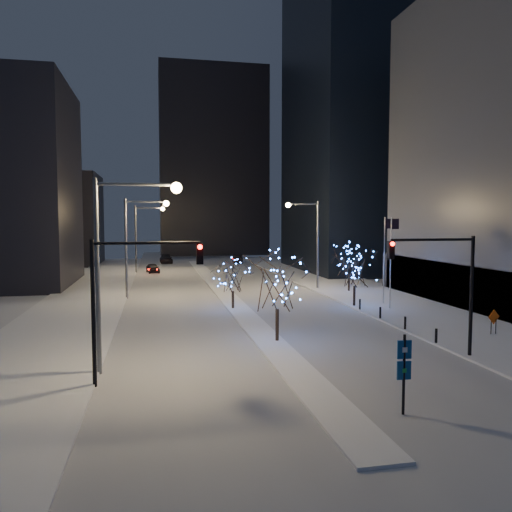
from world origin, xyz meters
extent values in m
plane|color=silver|center=(0.00, 0.00, 0.00)|extent=(160.00, 160.00, 0.00)
cube|color=#B1B6C1|center=(0.00, 35.00, 0.01)|extent=(20.00, 130.00, 0.02)
cube|color=silver|center=(0.00, 30.00, 0.07)|extent=(2.00, 80.00, 0.15)
cube|color=silver|center=(15.00, 20.00, 0.07)|extent=(10.00, 90.00, 0.15)
cube|color=silver|center=(-14.00, 20.00, 0.07)|extent=(8.00, 90.00, 0.15)
cube|color=black|center=(-26.00, 70.00, 8.00)|extent=(18.00, 16.00, 16.00)
cube|color=black|center=(6.00, 92.00, 21.00)|extent=(24.00, 14.00, 42.00)
cylinder|color=#595E66|center=(-10.00, 2.00, 5.00)|extent=(0.24, 0.24, 10.00)
cylinder|color=#595E66|center=(-8.00, 2.00, 9.70)|extent=(4.00, 0.16, 0.16)
sphere|color=#FFC17F|center=(-6.00, 2.00, 9.55)|extent=(0.56, 0.56, 0.56)
cylinder|color=#595E66|center=(-10.00, 27.00, 5.00)|extent=(0.24, 0.24, 10.00)
cylinder|color=#595E66|center=(-8.00, 27.00, 9.70)|extent=(4.00, 0.16, 0.16)
sphere|color=#FFC17F|center=(-6.00, 27.00, 9.55)|extent=(0.56, 0.56, 0.56)
cylinder|color=#595E66|center=(-10.00, 52.00, 5.00)|extent=(0.24, 0.24, 10.00)
cylinder|color=#595E66|center=(-8.00, 52.00, 9.70)|extent=(4.00, 0.16, 0.16)
sphere|color=#FFC17F|center=(-6.00, 52.00, 9.55)|extent=(0.56, 0.56, 0.56)
cylinder|color=#595E66|center=(11.00, 30.00, 5.00)|extent=(0.24, 0.24, 10.00)
cylinder|color=#595E66|center=(9.25, 30.00, 9.70)|extent=(3.50, 0.16, 0.16)
sphere|color=#FFC17F|center=(7.50, 30.00, 9.55)|extent=(0.56, 0.56, 0.56)
cylinder|color=black|center=(-10.00, 0.00, 3.50)|extent=(0.20, 0.20, 7.00)
cylinder|color=black|center=(-7.50, 0.00, 6.80)|extent=(5.00, 0.14, 0.14)
cube|color=black|center=(-5.00, 0.00, 6.25)|extent=(0.32, 0.28, 1.00)
sphere|color=#FF0C05|center=(-5.00, -0.18, 6.60)|extent=(0.22, 0.22, 0.22)
cylinder|color=black|center=(10.50, 1.00, 3.50)|extent=(0.20, 0.20, 7.00)
cylinder|color=black|center=(8.00, 1.00, 6.80)|extent=(5.00, 0.14, 0.14)
cube|color=black|center=(5.50, 1.00, 6.25)|extent=(0.32, 0.28, 1.00)
sphere|color=#FF0C05|center=(5.50, 0.82, 6.60)|extent=(0.22, 0.22, 0.22)
cylinder|color=silver|center=(13.00, 16.00, 4.15)|extent=(0.10, 0.10, 8.00)
cube|color=black|center=(13.35, 16.00, 7.55)|extent=(0.70, 0.03, 0.90)
cylinder|color=silver|center=(13.60, 18.50, 4.15)|extent=(0.10, 0.10, 8.00)
cube|color=black|center=(13.95, 18.50, 7.55)|extent=(0.70, 0.03, 0.90)
cylinder|color=black|center=(10.20, 4.00, 0.60)|extent=(0.16, 0.16, 0.90)
cylinder|color=black|center=(10.20, 8.00, 0.60)|extent=(0.16, 0.16, 0.90)
cylinder|color=black|center=(10.20, 12.00, 0.60)|extent=(0.16, 0.16, 0.90)
cylinder|color=black|center=(10.20, 16.00, 0.60)|extent=(0.16, 0.16, 0.90)
imported|color=black|center=(-7.57, 51.64, 0.69)|extent=(2.28, 4.28, 1.39)
imported|color=black|center=(7.50, 65.51, 0.80)|extent=(2.17, 4.97, 1.59)
imported|color=#222227|center=(-5.27, 67.95, 0.76)|extent=(2.38, 5.35, 1.53)
cylinder|color=black|center=(0.50, 6.60, 1.17)|extent=(0.22, 0.22, 2.03)
cylinder|color=black|center=(-0.50, 18.84, 0.90)|extent=(0.22, 0.22, 1.50)
cylinder|color=black|center=(10.50, 17.99, 1.05)|extent=(0.22, 0.22, 1.81)
cylinder|color=black|center=(13.59, 26.96, 0.96)|extent=(0.22, 0.22, 1.62)
cylinder|color=black|center=(2.67, -6.00, 1.65)|extent=(0.11, 0.11, 3.30)
cube|color=navy|center=(2.67, -6.00, 2.69)|extent=(0.59, 0.11, 0.76)
cube|color=navy|center=(2.67, -6.00, 1.84)|extent=(0.59, 0.11, 0.76)
cylinder|color=black|center=(15.19, 5.45, 0.65)|extent=(0.05, 0.05, 1.00)
cylinder|color=black|center=(15.55, 5.45, 0.65)|extent=(0.05, 0.05, 1.00)
cube|color=#FF5D0D|center=(15.37, 5.45, 1.33)|extent=(1.00, 0.27, 1.02)
camera|label=1|loc=(-7.08, -24.14, 7.90)|focal=35.00mm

